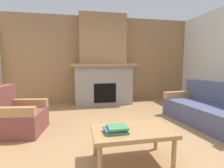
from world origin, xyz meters
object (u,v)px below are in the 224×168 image
at_px(fireplace, 103,66).
at_px(armchair, 18,117).
at_px(coffee_table, 132,133).
at_px(couch, 208,110).

xyz_separation_m(fireplace, armchair, (-1.84, -2.01, -0.87)).
height_order(armchair, coffee_table, armchair).
relative_size(couch, armchair, 2.20).
distance_m(couch, armchair, 3.69).
relative_size(fireplace, coffee_table, 2.70).
distance_m(fireplace, coffee_table, 3.39).
xyz_separation_m(armchair, coffee_table, (1.72, -1.28, 0.08)).
distance_m(armchair, coffee_table, 2.14).
height_order(couch, coffee_table, couch).
xyz_separation_m(fireplace, coffee_table, (-0.12, -3.30, -0.79)).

